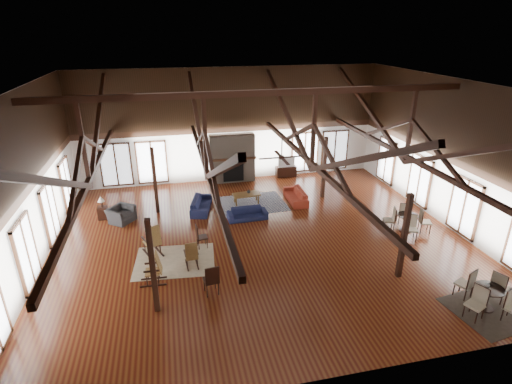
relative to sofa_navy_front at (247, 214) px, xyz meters
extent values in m
plane|color=#602F14|center=(0.15, -1.89, -0.26)|extent=(16.00, 16.00, 0.00)
cube|color=black|center=(0.15, -1.89, 5.74)|extent=(16.00, 14.00, 0.02)
cube|color=white|center=(0.15, 5.11, 2.74)|extent=(16.00, 0.02, 6.00)
cube|color=white|center=(0.15, -8.89, 2.74)|extent=(16.00, 0.02, 6.00)
cube|color=white|center=(-7.85, -1.89, 2.74)|extent=(0.02, 14.00, 6.00)
cube|color=white|center=(8.15, -1.89, 2.74)|extent=(0.02, 14.00, 6.00)
cube|color=#32160E|center=(0.15, -1.89, 5.49)|extent=(15.60, 0.18, 0.22)
cube|color=#32160E|center=(-5.85, -1.89, 2.79)|extent=(0.16, 13.70, 0.18)
cube|color=#32160E|center=(-5.85, -1.89, 4.14)|extent=(0.14, 0.14, 2.70)
cube|color=#32160E|center=(-5.85, 1.61, 4.02)|extent=(0.15, 7.07, 3.12)
cube|color=#32160E|center=(-5.85, -5.39, 4.02)|extent=(0.15, 7.07, 3.12)
cube|color=#32160E|center=(-1.85, -1.89, 2.79)|extent=(0.16, 13.70, 0.18)
cube|color=#32160E|center=(-1.85, -1.89, 4.14)|extent=(0.14, 0.14, 2.70)
cube|color=#32160E|center=(-1.85, 1.61, 4.02)|extent=(0.15, 7.07, 3.12)
cube|color=#32160E|center=(-1.85, -5.39, 4.02)|extent=(0.15, 7.07, 3.12)
cube|color=#32160E|center=(2.15, -1.89, 2.79)|extent=(0.16, 13.70, 0.18)
cube|color=#32160E|center=(2.15, -1.89, 4.14)|extent=(0.14, 0.14, 2.70)
cube|color=#32160E|center=(2.15, 1.61, 4.02)|extent=(0.15, 7.07, 3.12)
cube|color=#32160E|center=(2.15, -5.39, 4.02)|extent=(0.15, 7.07, 3.12)
cube|color=#32160E|center=(6.15, -1.89, 2.79)|extent=(0.16, 13.70, 0.18)
cube|color=#32160E|center=(6.15, -1.89, 4.14)|extent=(0.14, 0.14, 2.70)
cube|color=#32160E|center=(6.15, 1.61, 4.02)|extent=(0.15, 7.07, 3.12)
cube|color=#32160E|center=(6.15, -5.39, 4.02)|extent=(0.15, 7.07, 3.12)
cube|color=#32160E|center=(-3.85, -5.39, 1.27)|extent=(0.16, 0.16, 3.05)
cube|color=#32160E|center=(4.15, -5.39, 1.27)|extent=(0.16, 0.16, 3.05)
cube|color=#32160E|center=(-3.85, 1.61, 1.27)|extent=(0.16, 0.16, 3.05)
cube|color=#32160E|center=(4.15, 1.61, 1.27)|extent=(0.16, 0.16, 3.05)
cube|color=#756859|center=(0.15, 4.79, 1.04)|extent=(2.40, 0.62, 2.60)
cube|color=black|center=(0.15, 4.47, 0.39)|extent=(1.10, 0.06, 1.10)
cube|color=black|center=(0.15, 4.51, 1.09)|extent=(2.50, 0.20, 0.12)
cylinder|color=black|center=(0.65, -2.89, 3.79)|extent=(0.04, 0.04, 0.70)
cylinder|color=black|center=(0.65, -2.89, 3.44)|extent=(0.20, 0.20, 0.10)
cube|color=black|center=(1.10, -2.89, 3.44)|extent=(0.70, 0.12, 0.02)
cube|color=black|center=(0.65, -2.44, 3.44)|extent=(0.12, 0.70, 0.02)
cube|color=black|center=(0.20, -2.89, 3.44)|extent=(0.70, 0.12, 0.02)
cube|color=black|center=(0.65, -3.34, 3.44)|extent=(0.12, 0.70, 0.02)
imported|color=#171C3F|center=(0.00, 0.00, 0.00)|extent=(1.77, 0.74, 0.51)
imported|color=#161A3D|center=(-1.88, 1.38, 0.03)|extent=(2.10, 1.21, 0.58)
imported|color=maroon|center=(2.68, 1.41, 0.03)|extent=(2.00, 0.85, 0.58)
cube|color=brown|center=(0.30, 1.67, 0.20)|extent=(1.33, 0.76, 0.06)
cube|color=brown|center=(-0.24, 1.46, -0.04)|extent=(0.06, 0.06, 0.43)
cube|color=brown|center=(-0.24, 1.88, -0.04)|extent=(0.06, 0.06, 0.43)
cube|color=brown|center=(0.83, 1.46, -0.04)|extent=(0.06, 0.06, 0.43)
cube|color=brown|center=(0.83, 1.88, -0.04)|extent=(0.06, 0.06, 0.43)
imported|color=#B2B2B2|center=(0.42, 1.74, 0.33)|extent=(0.19, 0.19, 0.19)
imported|color=#2B2A2D|center=(-5.38, 0.97, 0.08)|extent=(1.34, 1.36, 0.67)
cube|color=black|center=(-6.20, 1.45, 0.02)|extent=(0.41, 0.41, 0.55)
cylinder|color=black|center=(-6.20, 1.45, 0.46)|extent=(0.08, 0.08, 0.33)
cone|color=white|center=(-6.20, 1.45, 0.68)|extent=(0.29, 0.29, 0.24)
cube|color=olive|center=(-4.03, -2.03, 0.21)|extent=(0.68, 0.67, 0.05)
cube|color=olive|center=(-3.93, -2.26, 0.57)|extent=(0.57, 0.39, 0.76)
cube|color=black|center=(-4.23, -2.12, -0.23)|extent=(0.41, 0.88, 0.05)
cube|color=black|center=(-3.82, -1.95, -0.23)|extent=(0.41, 0.88, 0.05)
cube|color=olive|center=(-2.66, -3.17, 0.12)|extent=(0.46, 0.44, 0.04)
cube|color=olive|center=(-2.65, -3.37, 0.41)|extent=(0.44, 0.20, 0.62)
cube|color=black|center=(-2.84, -3.18, -0.23)|extent=(0.10, 0.76, 0.04)
cube|color=black|center=(-2.49, -3.16, -0.23)|extent=(0.10, 0.76, 0.04)
cube|color=olive|center=(-3.98, -3.95, 0.17)|extent=(0.49, 0.51, 0.05)
cube|color=olive|center=(-3.76, -3.96, 0.50)|extent=(0.21, 0.49, 0.70)
cube|color=black|center=(-3.99, -4.15, -0.23)|extent=(0.86, 0.09, 0.05)
cube|color=black|center=(-3.97, -3.74, -0.23)|extent=(0.86, 0.09, 0.05)
cube|color=black|center=(-2.17, -1.99, 0.17)|extent=(0.45, 0.45, 0.05)
cube|color=black|center=(-2.35, -2.02, 0.43)|extent=(0.09, 0.40, 0.53)
cylinder|color=black|center=(-2.17, -1.99, -0.04)|extent=(0.03, 0.03, 0.43)
cube|color=black|center=(-2.17, -4.92, 0.23)|extent=(0.51, 0.51, 0.05)
cube|color=black|center=(-2.14, -5.12, 0.52)|extent=(0.45, 0.10, 0.59)
cylinder|color=black|center=(-2.17, -4.92, -0.01)|extent=(0.04, 0.04, 0.48)
cylinder|color=black|center=(5.81, -7.48, 0.46)|extent=(0.84, 0.84, 0.04)
cylinder|color=black|center=(5.81, -7.48, 0.11)|extent=(0.10, 0.10, 0.69)
cylinder|color=black|center=(5.81, -7.48, -0.24)|extent=(0.50, 0.50, 0.04)
cylinder|color=black|center=(6.21, -2.51, 0.45)|extent=(0.83, 0.83, 0.04)
cylinder|color=black|center=(6.21, -2.51, 0.11)|extent=(0.10, 0.10, 0.68)
cylinder|color=black|center=(6.21, -2.51, -0.24)|extent=(0.50, 0.50, 0.04)
imported|color=#B2B2B2|center=(5.78, -7.41, 0.52)|extent=(0.12, 0.12, 0.09)
imported|color=#B2B2B2|center=(6.17, -2.55, 0.51)|extent=(0.13, 0.13, 0.09)
cube|color=black|center=(3.22, 4.86, 0.03)|extent=(1.14, 0.43, 0.57)
imported|color=#B2B2B2|center=(3.20, 4.86, 0.59)|extent=(0.97, 0.17, 0.55)
cube|color=tan|center=(-3.25, -2.77, -0.25)|extent=(3.01, 2.46, 0.01)
cube|color=#192247|center=(0.49, 1.54, -0.25)|extent=(3.30, 2.53, 0.01)
cube|color=black|center=(5.88, -7.61, -0.25)|extent=(2.50, 2.33, 0.01)
camera|label=1|loc=(-3.09, -15.50, 7.64)|focal=28.00mm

